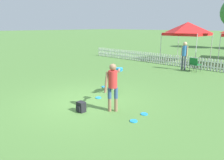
# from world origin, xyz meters

# --- Properties ---
(ground_plane) EXTENTS (240.00, 240.00, 0.00)m
(ground_plane) POSITION_xyz_m (0.00, 0.00, 0.00)
(ground_plane) COLOR #4C7A38
(handler_person) EXTENTS (0.60, 1.02, 1.54)m
(handler_person) POSITION_xyz_m (1.28, 0.06, 0.96)
(handler_person) COLOR #8C664C
(handler_person) RESTS_ON ground_plane
(leaping_dog) EXTENTS (0.93, 0.92, 0.87)m
(leaping_dog) POSITION_xyz_m (-0.11, 1.42, 0.53)
(leaping_dog) COLOR black
(leaping_dog) RESTS_ON ground_plane
(frisbee_near_handler) EXTENTS (0.22, 0.22, 0.02)m
(frisbee_near_handler) POSITION_xyz_m (2.19, 0.50, 0.01)
(frisbee_near_handler) COLOR #1E8CD8
(frisbee_near_handler) RESTS_ON ground_plane
(frisbee_near_dog) EXTENTS (0.22, 0.22, 0.02)m
(frisbee_near_dog) POSITION_xyz_m (-0.93, 1.77, 0.01)
(frisbee_near_dog) COLOR #1E8CD8
(frisbee_near_dog) RESTS_ON ground_plane
(frisbee_midfield) EXTENTS (0.22, 0.22, 0.02)m
(frisbee_midfield) POSITION_xyz_m (2.27, -0.13, 0.01)
(frisbee_midfield) COLOR #1E8CD8
(frisbee_midfield) RESTS_ON ground_plane
(frisbee_far_scatter) EXTENTS (0.22, 0.22, 0.02)m
(frisbee_far_scatter) POSITION_xyz_m (0.01, 0.58, 0.01)
(frisbee_far_scatter) COLOR #1E8CD8
(frisbee_far_scatter) RESTS_ON ground_plane
(backpack_on_grass) EXTENTS (0.27, 0.24, 0.33)m
(backpack_on_grass) POSITION_xyz_m (0.62, -0.72, 0.16)
(backpack_on_grass) COLOR black
(backpack_on_grass) RESTS_ON ground_plane
(picket_fence) EXTENTS (18.05, 0.04, 0.73)m
(picket_fence) POSITION_xyz_m (0.00, 8.84, 0.37)
(picket_fence) COLOR white
(picket_fence) RESTS_ON ground_plane
(folding_chair_blue_left) EXTENTS (0.59, 0.61, 0.83)m
(folding_chair_blue_left) POSITION_xyz_m (0.50, 7.82, 0.50)
(folding_chair_blue_left) COLOR #333338
(folding_chair_blue_left) RESTS_ON ground_plane
(canopy_tent_secondary) EXTENTS (2.80, 2.80, 2.92)m
(canopy_tent_secondary) POSITION_xyz_m (-1.74, 11.25, 2.43)
(canopy_tent_secondary) COLOR silver
(canopy_tent_secondary) RESTS_ON ground_plane
(spectator_standing) EXTENTS (0.42, 0.27, 1.72)m
(spectator_standing) POSITION_xyz_m (-0.21, 7.87, 1.05)
(spectator_standing) COLOR #474C5B
(spectator_standing) RESTS_ON ground_plane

